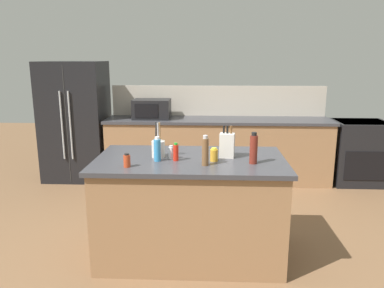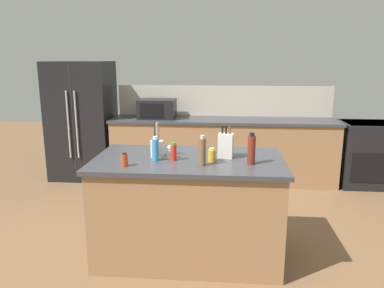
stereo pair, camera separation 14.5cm
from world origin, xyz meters
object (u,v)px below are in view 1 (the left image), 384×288
Objects in this scene: spice_jar_paprika at (127,161)px; dish_soap_bottle at (157,150)px; microwave at (152,109)px; knife_block at (227,145)px; pepper_grinder at (205,151)px; honey_jar at (214,155)px; range_oven at (359,152)px; vinegar_bottle at (254,149)px; hot_sauce_bottle at (176,152)px; utensil_crock at (158,148)px; salt_shaker at (171,153)px; refrigerator at (76,121)px.

dish_soap_bottle reaches higher than spice_jar_paprika.
microwave is 2.50m from spice_jar_paprika.
pepper_grinder is at bearing -116.64° from knife_block.
knife_block is 0.19m from honey_jar.
pepper_grinder is at bearing -132.75° from range_oven.
spice_jar_paprika is at bearing -173.17° from pepper_grinder.
dish_soap_bottle is (-0.83, 0.04, -0.03)m from vinegar_bottle.
hot_sauce_bottle is 1.37× the size of spice_jar_paprika.
vinegar_bottle is at bearing 8.26° from spice_jar_paprika.
knife_block is 0.62m from utensil_crock.
salt_shaker reaches higher than range_oven.
pepper_grinder is 1.19× the size of dish_soap_bottle.
refrigerator is 3.10m from knife_block.
vinegar_bottle is 2.24× the size of salt_shaker.
honey_jar is (-0.12, -0.13, -0.06)m from knife_block.
microwave reaches higher than salt_shaker.
hot_sauce_bottle is 0.58× the size of vinegar_bottle.
refrigerator is at bearing 128.81° from pepper_grinder.
microwave reaches higher than spice_jar_paprika.
vinegar_bottle is 0.35m from honey_jar.
hot_sauce_bottle reaches higher than honey_jar.
range_oven is 3.84m from spice_jar_paprika.
refrigerator is 6.84× the size of pepper_grinder.
honey_jar is 0.38m from salt_shaker.
knife_block reaches higher than vinegar_bottle.
knife_block reaches higher than spice_jar_paprika.
vinegar_bottle is at bearing -9.31° from salt_shaker.
hot_sauce_bottle is at bearing -76.28° from microwave.
hot_sauce_bottle is 0.30m from pepper_grinder.
refrigerator reaches higher than vinegar_bottle.
salt_shaker is 0.14m from dish_soap_bottle.
pepper_grinder is (1.98, -2.47, 0.18)m from refrigerator.
dish_soap_bottle is (-0.61, -0.15, -0.01)m from knife_block.
dish_soap_bottle is at bearing -56.32° from refrigerator.
knife_block reaches higher than salt_shaker.
hot_sauce_bottle is 0.73× the size of dish_soap_bottle.
knife_block is at bearing 16.48° from hot_sauce_bottle.
knife_block is (2.18, -2.20, 0.17)m from refrigerator.
utensil_crock is (-2.66, -2.17, 0.56)m from range_oven.
honey_jar is at bearing -48.54° from refrigerator.
hot_sauce_bottle is 0.62× the size of pepper_grinder.
microwave is 2.33m from dish_soap_bottle.
pepper_grinder is at bearing 6.83° from spice_jar_paprika.
microwave is at bearing 93.92° from spice_jar_paprika.
knife_block is at bearing 22.55° from spice_jar_paprika.
range_oven is 3.57× the size of pepper_grinder.
knife_block is (1.01, -2.15, -0.03)m from microwave.
knife_block is 1.83× the size of hot_sauce_bottle.
microwave is 2.45m from honey_jar.
knife_block reaches higher than microwave.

